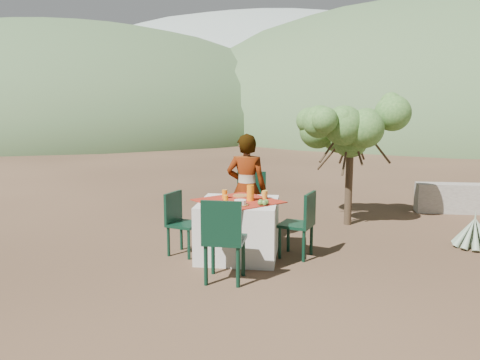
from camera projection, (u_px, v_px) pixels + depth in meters
name	position (u px, v px, depth m)	size (l,w,h in m)	color
ground	(289.00, 266.00, 5.90)	(160.00, 160.00, 0.00)	#312016
table	(238.00, 229.00, 6.22)	(1.30, 1.30, 0.76)	beige
chair_far	(251.00, 200.00, 7.28)	(0.49, 0.49, 0.98)	black
chair_near	(223.00, 237.00, 5.25)	(0.47, 0.47, 0.98)	black
chair_left	(180.00, 220.00, 6.31)	(0.49, 0.49, 0.85)	black
chair_right	(302.00, 221.00, 6.16)	(0.51, 0.51, 0.88)	black
person	(246.00, 188.00, 6.84)	(0.59, 0.38, 1.60)	#8C6651
shrub_tree	(354.00, 135.00, 7.76)	(1.63, 1.60, 1.91)	#3F301F
agave	(474.00, 233.00, 6.63)	(0.59, 0.59, 0.63)	gray
hill_near_left	(76.00, 130.00, 37.62)	(40.00, 40.00, 16.00)	#3B5A32
hill_near_right	(444.00, 129.00, 39.54)	(48.00, 48.00, 20.00)	#3B5A32
hill_far_center	(269.00, 121.00, 57.30)	(60.00, 60.00, 24.00)	gray
plate_far	(241.00, 196.00, 6.46)	(0.24, 0.24, 0.01)	brown
plate_near	(229.00, 204.00, 5.94)	(0.25, 0.25, 0.01)	brown
glass_far	(225.00, 194.00, 6.30)	(0.07, 0.07, 0.12)	orange
glass_near	(226.00, 199.00, 6.02)	(0.06, 0.06, 0.10)	orange
juice_pitcher	(250.00, 193.00, 6.14)	(0.09, 0.09, 0.21)	orange
bowl_plate	(240.00, 205.00, 5.87)	(0.21, 0.21, 0.01)	brown
white_bowl	(240.00, 202.00, 5.87)	(0.15, 0.15, 0.06)	white
jar_left	(264.00, 195.00, 6.27)	(0.07, 0.07, 0.11)	orange
jar_right	(265.00, 194.00, 6.33)	(0.07, 0.07, 0.10)	orange
napkin_holder	(251.00, 196.00, 6.24)	(0.07, 0.04, 0.08)	white
fruit_cluster	(263.00, 202.00, 5.89)	(0.14, 0.13, 0.07)	#4A792C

